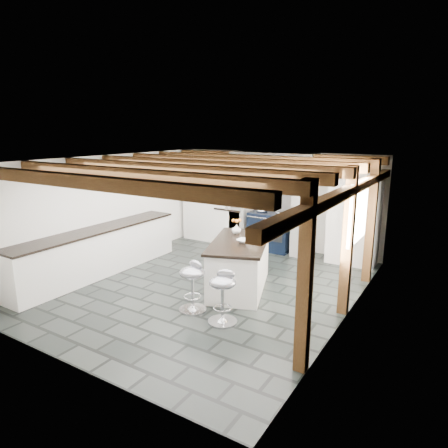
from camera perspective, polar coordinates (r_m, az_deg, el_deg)
The scene contains 6 objects.
ground at distance 7.45m, azimuth -2.30°, elevation -8.77°, with size 6.00×6.00×0.00m, color black.
room_shell at distance 8.60m, azimuth -0.46°, elevation 1.69°, with size 6.00×6.03×6.00m.
range_cooker at distance 9.53m, azimuth 6.70°, elevation -0.94°, with size 1.00×0.63×0.99m.
kitchen_island at distance 7.19m, azimuth 2.22°, elevation -5.74°, with size 1.49×2.01×1.19m.
bar_stool_near at distance 5.93m, azimuth -0.20°, elevation -9.50°, with size 0.52×0.52×0.81m.
bar_stool_far at distance 6.32m, azimuth -4.49°, elevation -8.05°, with size 0.48×0.48×0.81m.
Camera 1 is at (3.88, -5.71, 2.81)m, focal length 32.00 mm.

